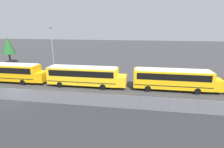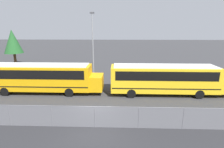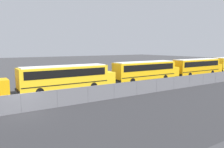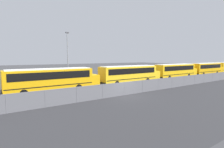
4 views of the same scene
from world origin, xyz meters
name	(u,v)px [view 1 (image 1 of 4)]	position (x,y,z in m)	size (l,w,h in m)	color
ground_plane	(19,101)	(0.00, 0.00, 0.00)	(200.00, 200.00, 0.00)	#38383A
fence	(18,95)	(0.00, 0.00, 0.81)	(114.82, 0.07, 1.59)	#9EA0A5
school_bus_3	(9,71)	(-6.43, 6.70, 1.83)	(12.17, 2.44, 3.10)	#EDA80F
school_bus_4	(85,75)	(6.53, 6.59, 1.83)	(12.17, 2.44, 3.10)	yellow
school_bus_5	(174,78)	(19.67, 6.91, 1.83)	(12.17, 2.44, 3.10)	yellow
light_pole	(52,49)	(-1.92, 13.29, 4.81)	(0.60, 0.24, 8.83)	gray
tree_1	(8,45)	(-17.81, 20.91, 4.40)	(3.29, 3.29, 6.57)	#51381E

